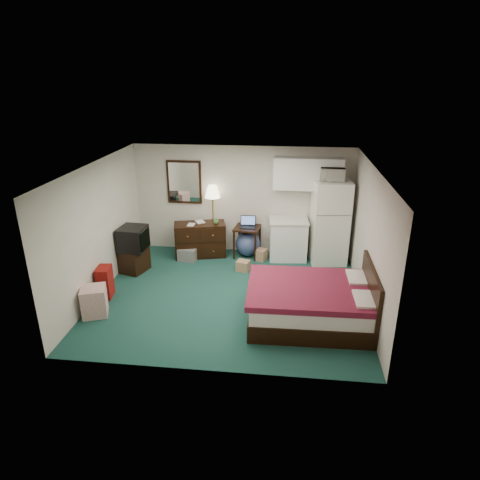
# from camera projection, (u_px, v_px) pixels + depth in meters

# --- Properties ---
(floor) EXTENTS (5.00, 4.50, 0.01)m
(floor) POSITION_uv_depth(u_px,v_px,m) (230.00, 295.00, 8.26)
(floor) COLOR #183633
(floor) RESTS_ON ground
(ceiling) EXTENTS (5.00, 4.50, 0.01)m
(ceiling) POSITION_uv_depth(u_px,v_px,m) (229.00, 167.00, 7.34)
(ceiling) COLOR beige
(ceiling) RESTS_ON walls
(walls) EXTENTS (5.01, 4.51, 2.50)m
(walls) POSITION_uv_depth(u_px,v_px,m) (229.00, 235.00, 7.80)
(walls) COLOR beige
(walls) RESTS_ON floor
(mirror) EXTENTS (0.80, 0.06, 1.00)m
(mirror) POSITION_uv_depth(u_px,v_px,m) (184.00, 182.00, 9.84)
(mirror) COLOR white
(mirror) RESTS_ON walls
(upper_cabinets) EXTENTS (1.50, 0.35, 0.70)m
(upper_cabinets) POSITION_uv_depth(u_px,v_px,m) (308.00, 174.00, 9.30)
(upper_cabinets) COLOR white
(upper_cabinets) RESTS_ON walls
(headboard) EXTENTS (0.06, 1.56, 1.00)m
(headboard) POSITION_uv_depth(u_px,v_px,m) (370.00, 296.00, 7.12)
(headboard) COLOR black
(headboard) RESTS_ON walls
(dresser) EXTENTS (1.25, 0.79, 0.79)m
(dresser) POSITION_uv_depth(u_px,v_px,m) (200.00, 240.00, 9.90)
(dresser) COLOR black
(dresser) RESTS_ON floor
(floor_lamp) EXTENTS (0.44, 0.44, 1.63)m
(floor_lamp) POSITION_uv_depth(u_px,v_px,m) (213.00, 220.00, 9.92)
(floor_lamp) COLOR gold
(floor_lamp) RESTS_ON floor
(desk) EXTENTS (0.63, 0.63, 0.71)m
(desk) POSITION_uv_depth(u_px,v_px,m) (247.00, 241.00, 9.90)
(desk) COLOR black
(desk) RESTS_ON floor
(exercise_ball) EXTENTS (0.71, 0.71, 0.58)m
(exercise_ball) POSITION_uv_depth(u_px,v_px,m) (248.00, 244.00, 9.94)
(exercise_ball) COLOR #354576
(exercise_ball) RESTS_ON floor
(kitchen_counter) EXTENTS (0.87, 0.70, 0.90)m
(kitchen_counter) POSITION_uv_depth(u_px,v_px,m) (288.00, 240.00, 9.74)
(kitchen_counter) COLOR white
(kitchen_counter) RESTS_ON floor
(fridge) EXTENTS (0.85, 0.85, 1.86)m
(fridge) POSITION_uv_depth(u_px,v_px,m) (329.00, 222.00, 9.44)
(fridge) COLOR white
(fridge) RESTS_ON floor
(bed) EXTENTS (2.06, 1.63, 0.65)m
(bed) POSITION_uv_depth(u_px,v_px,m) (310.00, 304.00, 7.31)
(bed) COLOR #50071B
(bed) RESTS_ON floor
(tv_stand) EXTENTS (0.64, 0.67, 0.50)m
(tv_stand) POSITION_uv_depth(u_px,v_px,m) (134.00, 260.00, 9.19)
(tv_stand) COLOR black
(tv_stand) RESTS_ON floor
(suitcase) EXTENTS (0.28, 0.40, 0.61)m
(suitcase) POSITION_uv_depth(u_px,v_px,m) (105.00, 282.00, 8.11)
(suitcase) COLOR maroon
(suitcase) RESTS_ON floor
(retail_box) EXTENTS (0.53, 0.53, 0.52)m
(retail_box) POSITION_uv_depth(u_px,v_px,m) (94.00, 301.00, 7.52)
(retail_box) COLOR silver
(retail_box) RESTS_ON floor
(file_bin) EXTENTS (0.44, 0.35, 0.29)m
(file_bin) POSITION_uv_depth(u_px,v_px,m) (188.00, 254.00, 9.74)
(file_bin) COLOR slate
(file_bin) RESTS_ON floor
(cardboard_box_a) EXTENTS (0.32, 0.29, 0.23)m
(cardboard_box_a) POSITION_uv_depth(u_px,v_px,m) (243.00, 266.00, 9.23)
(cardboard_box_a) COLOR #8C6B4C
(cardboard_box_a) RESTS_ON floor
(cardboard_box_b) EXTENTS (0.29, 0.32, 0.26)m
(cardboard_box_b) POSITION_uv_depth(u_px,v_px,m) (261.00, 255.00, 9.75)
(cardboard_box_b) COLOR #8C6B4C
(cardboard_box_b) RESTS_ON floor
(laptop) EXTENTS (0.36, 0.29, 0.24)m
(laptop) POSITION_uv_depth(u_px,v_px,m) (248.00, 223.00, 9.70)
(laptop) COLOR black
(laptop) RESTS_ON desk
(crt_tv) EXTENTS (0.59, 0.62, 0.50)m
(crt_tv) POSITION_uv_depth(u_px,v_px,m) (133.00, 238.00, 9.00)
(crt_tv) COLOR black
(crt_tv) RESTS_ON tv_stand
(microwave) EXTENTS (0.51, 0.30, 0.34)m
(microwave) POSITION_uv_depth(u_px,v_px,m) (332.00, 173.00, 9.03)
(microwave) COLOR white
(microwave) RESTS_ON fridge
(book_a) EXTENTS (0.16, 0.03, 0.22)m
(book_a) POSITION_uv_depth(u_px,v_px,m) (188.00, 220.00, 9.63)
(book_a) COLOR #8C6B4C
(book_a) RESTS_ON dresser
(book_b) EXTENTS (0.17, 0.11, 0.25)m
(book_b) POSITION_uv_depth(u_px,v_px,m) (196.00, 218.00, 9.75)
(book_b) COLOR #8C6B4C
(book_b) RESTS_ON dresser
(mug) EXTENTS (0.16, 0.15, 0.13)m
(mug) POSITION_uv_depth(u_px,v_px,m) (216.00, 221.00, 9.73)
(mug) COLOR #4D8341
(mug) RESTS_ON dresser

